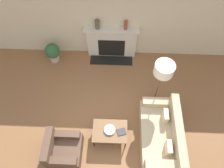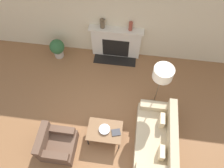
{
  "view_description": "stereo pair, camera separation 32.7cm",
  "coord_description": "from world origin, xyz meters",
  "px_view_note": "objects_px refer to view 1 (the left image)",
  "views": [
    {
      "loc": [
        0.16,
        -1.99,
        5.84
      ],
      "look_at": [
        0.03,
        1.45,
        0.45
      ],
      "focal_mm": 35.0,
      "sensor_mm": 36.0,
      "label": 1
    },
    {
      "loc": [
        0.49,
        -1.97,
        5.84
      ],
      "look_at": [
        0.03,
        1.45,
        0.45
      ],
      "focal_mm": 35.0,
      "sensor_mm": 36.0,
      "label": 2
    }
  ],
  "objects_px": {
    "floor_lamp": "(163,71)",
    "mantel_vase_left": "(97,24)",
    "couch": "(162,135)",
    "coffee_table": "(110,131)",
    "fireplace": "(112,43)",
    "book": "(121,132)",
    "mantel_vase_center_left": "(126,25)",
    "potted_plant": "(53,52)",
    "armchair_near": "(62,149)",
    "bowl": "(110,130)"
  },
  "relations": [
    {
      "from": "fireplace",
      "to": "couch",
      "type": "distance_m",
      "value": 3.29
    },
    {
      "from": "couch",
      "to": "mantel_vase_left",
      "type": "xyz_separation_m",
      "value": [
        -1.86,
        2.97,
        1.01
      ]
    },
    {
      "from": "coffee_table",
      "to": "couch",
      "type": "bearing_deg",
      "value": -0.4
    },
    {
      "from": "book",
      "to": "mantel_vase_left",
      "type": "height_order",
      "value": "mantel_vase_left"
    },
    {
      "from": "fireplace",
      "to": "mantel_vase_center_left",
      "type": "xyz_separation_m",
      "value": [
        0.42,
        0.01,
        0.75
      ]
    },
    {
      "from": "potted_plant",
      "to": "mantel_vase_left",
      "type": "bearing_deg",
      "value": 12.23
    },
    {
      "from": "coffee_table",
      "to": "bowl",
      "type": "relative_size",
      "value": 3.1
    },
    {
      "from": "floor_lamp",
      "to": "mantel_vase_left",
      "type": "xyz_separation_m",
      "value": [
        -1.76,
        1.81,
        -0.21
      ]
    },
    {
      "from": "fireplace",
      "to": "mantel_vase_left",
      "type": "height_order",
      "value": "mantel_vase_left"
    },
    {
      "from": "couch",
      "to": "bowl",
      "type": "height_order",
      "value": "couch"
    },
    {
      "from": "coffee_table",
      "to": "bowl",
      "type": "bearing_deg",
      "value": 112.31
    },
    {
      "from": "floor_lamp",
      "to": "mantel_vase_left",
      "type": "height_order",
      "value": "floor_lamp"
    },
    {
      "from": "book",
      "to": "mantel_vase_left",
      "type": "relative_size",
      "value": 0.9
    },
    {
      "from": "floor_lamp",
      "to": "potted_plant",
      "type": "height_order",
      "value": "floor_lamp"
    },
    {
      "from": "bowl",
      "to": "floor_lamp",
      "type": "xyz_separation_m",
      "value": [
        1.27,
        1.13,
        1.08
      ]
    },
    {
      "from": "bowl",
      "to": "coffee_table",
      "type": "bearing_deg",
      "value": -67.69
    },
    {
      "from": "couch",
      "to": "potted_plant",
      "type": "height_order",
      "value": "couch"
    },
    {
      "from": "armchair_near",
      "to": "coffee_table",
      "type": "height_order",
      "value": "armchair_near"
    },
    {
      "from": "bowl",
      "to": "floor_lamp",
      "type": "height_order",
      "value": "floor_lamp"
    },
    {
      "from": "fireplace",
      "to": "floor_lamp",
      "type": "height_order",
      "value": "floor_lamp"
    },
    {
      "from": "bowl",
      "to": "mantel_vase_left",
      "type": "bearing_deg",
      "value": 99.49
    },
    {
      "from": "coffee_table",
      "to": "fireplace",
      "type": "bearing_deg",
      "value": 91.39
    },
    {
      "from": "armchair_near",
      "to": "mantel_vase_center_left",
      "type": "height_order",
      "value": "mantel_vase_center_left"
    },
    {
      "from": "bowl",
      "to": "book",
      "type": "bearing_deg",
      "value": -6.46
    },
    {
      "from": "bowl",
      "to": "mantel_vase_center_left",
      "type": "distance_m",
      "value": 3.09
    },
    {
      "from": "book",
      "to": "floor_lamp",
      "type": "bearing_deg",
      "value": 33.81
    },
    {
      "from": "fireplace",
      "to": "armchair_near",
      "type": "xyz_separation_m",
      "value": [
        -1.12,
        -3.43,
        -0.28
      ]
    },
    {
      "from": "couch",
      "to": "mantel_vase_center_left",
      "type": "bearing_deg",
      "value": -161.24
    },
    {
      "from": "armchair_near",
      "to": "fireplace",
      "type": "bearing_deg",
      "value": -18.02
    },
    {
      "from": "potted_plant",
      "to": "book",
      "type": "bearing_deg",
      "value": -49.17
    },
    {
      "from": "floor_lamp",
      "to": "mantel_vase_left",
      "type": "relative_size",
      "value": 6.03
    },
    {
      "from": "mantel_vase_left",
      "to": "potted_plant",
      "type": "distance_m",
      "value": 1.79
    },
    {
      "from": "couch",
      "to": "fireplace",
      "type": "bearing_deg",
      "value": -154.17
    },
    {
      "from": "fireplace",
      "to": "mantel_vase_center_left",
      "type": "bearing_deg",
      "value": 1.91
    },
    {
      "from": "couch",
      "to": "coffee_table",
      "type": "xyz_separation_m",
      "value": [
        -1.36,
        0.01,
        0.08
      ]
    },
    {
      "from": "floor_lamp",
      "to": "bowl",
      "type": "bearing_deg",
      "value": -138.33
    },
    {
      "from": "armchair_near",
      "to": "floor_lamp",
      "type": "height_order",
      "value": "floor_lamp"
    },
    {
      "from": "armchair_near",
      "to": "coffee_table",
      "type": "xyz_separation_m",
      "value": [
        1.19,
        0.49,
        0.11
      ]
    },
    {
      "from": "armchair_near",
      "to": "floor_lamp",
      "type": "distance_m",
      "value": 3.2
    },
    {
      "from": "armchair_near",
      "to": "mantel_vase_left",
      "type": "xyz_separation_m",
      "value": [
        0.69,
        3.44,
        1.04
      ]
    },
    {
      "from": "armchair_near",
      "to": "floor_lamp",
      "type": "relative_size",
      "value": 0.48
    },
    {
      "from": "mantel_vase_center_left",
      "to": "potted_plant",
      "type": "relative_size",
      "value": 0.42
    },
    {
      "from": "coffee_table",
      "to": "potted_plant",
      "type": "relative_size",
      "value": 1.29
    },
    {
      "from": "fireplace",
      "to": "book",
      "type": "distance_m",
      "value": 2.99
    },
    {
      "from": "fireplace",
      "to": "coffee_table",
      "type": "relative_size",
      "value": 1.89
    },
    {
      "from": "fireplace",
      "to": "book",
      "type": "xyz_separation_m",
      "value": [
        0.37,
        -2.96,
        -0.13
      ]
    },
    {
      "from": "fireplace",
      "to": "armchair_near",
      "type": "height_order",
      "value": "fireplace"
    },
    {
      "from": "book",
      "to": "mantel_vase_left",
      "type": "xyz_separation_m",
      "value": [
        -0.8,
        2.98,
        0.89
      ]
    },
    {
      "from": "floor_lamp",
      "to": "potted_plant",
      "type": "bearing_deg",
      "value": 155.46
    },
    {
      "from": "mantel_vase_center_left",
      "to": "couch",
      "type": "bearing_deg",
      "value": -71.24
    }
  ]
}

